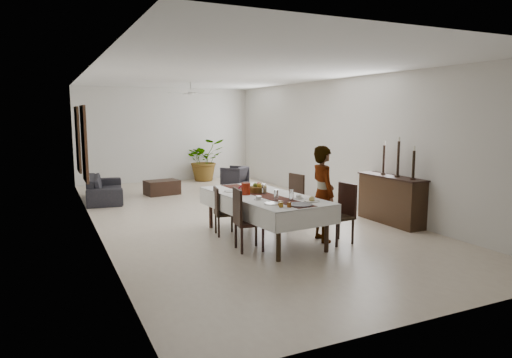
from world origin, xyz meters
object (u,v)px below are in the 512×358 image
object	(u,v)px
dining_table_top	(263,197)
sofa	(105,188)
red_pitcher	(246,189)
sideboard_body	(391,200)
woman	(323,194)

from	to	relation	value
dining_table_top	sofa	world-z (taller)	dining_table_top
dining_table_top	red_pitcher	world-z (taller)	red_pitcher
sofa	sideboard_body	bearing A→B (deg)	-128.29
red_pitcher	sideboard_body	xyz separation A→B (m)	(3.31, -0.17, -0.46)
dining_table_top	sideboard_body	world-z (taller)	sideboard_body
red_pitcher	dining_table_top	bearing A→B (deg)	-25.49
woman	sideboard_body	size ratio (longest dim) A/B	1.07
woman	sideboard_body	bearing A→B (deg)	-67.65
sideboard_body	red_pitcher	bearing A→B (deg)	176.97
red_pitcher	sideboard_body	world-z (taller)	red_pitcher
woman	sideboard_body	world-z (taller)	woman
red_pitcher	woman	distance (m)	1.42
sideboard_body	sofa	world-z (taller)	sideboard_body
woman	sofa	bearing A→B (deg)	36.17
red_pitcher	sofa	xyz separation A→B (m)	(-1.88, 5.17, -0.62)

